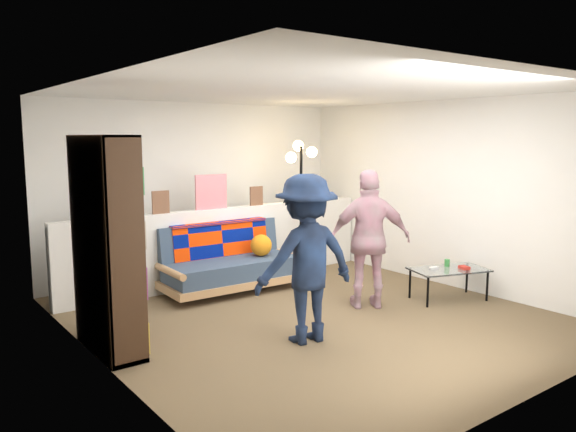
# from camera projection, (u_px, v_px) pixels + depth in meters

# --- Properties ---
(ground) EXTENTS (5.00, 5.00, 0.00)m
(ground) POSITION_uv_depth(u_px,v_px,m) (310.00, 315.00, 6.10)
(ground) COLOR brown
(ground) RESTS_ON ground
(room_shell) EXTENTS (4.60, 5.05, 2.45)m
(room_shell) POSITION_uv_depth(u_px,v_px,m) (284.00, 160.00, 6.24)
(room_shell) COLOR silver
(room_shell) RESTS_ON ground
(half_wall_ledge) EXTENTS (4.45, 0.15, 1.00)m
(half_wall_ledge) POSITION_uv_depth(u_px,v_px,m) (225.00, 245.00, 7.46)
(half_wall_ledge) COLOR silver
(half_wall_ledge) RESTS_ON ground
(ledge_decor) EXTENTS (2.97, 0.02, 0.45)m
(ledge_decor) POSITION_uv_depth(u_px,v_px,m) (209.00, 196.00, 7.21)
(ledge_decor) COLOR brown
(ledge_decor) RESTS_ON half_wall_ledge
(futon_sofa) EXTENTS (1.78, 0.90, 0.76)m
(futon_sofa) POSITION_uv_depth(u_px,v_px,m) (230.00, 263.00, 7.09)
(futon_sofa) COLOR tan
(futon_sofa) RESTS_ON ground
(bookshelf) EXTENTS (0.32, 0.97, 1.94)m
(bookshelf) POSITION_uv_depth(u_px,v_px,m) (107.00, 252.00, 5.00)
(bookshelf) COLOR black
(bookshelf) RESTS_ON ground
(coffee_table) EXTENTS (1.01, 0.75, 0.47)m
(coffee_table) POSITION_uv_depth(u_px,v_px,m) (449.00, 271.00, 6.67)
(coffee_table) COLOR black
(coffee_table) RESTS_ON ground
(floor_lamp) EXTENTS (0.40, 0.34, 1.88)m
(floor_lamp) POSITION_uv_depth(u_px,v_px,m) (301.00, 180.00, 7.80)
(floor_lamp) COLOR black
(floor_lamp) RESTS_ON ground
(person_left) EXTENTS (1.10, 0.72, 1.59)m
(person_left) POSITION_uv_depth(u_px,v_px,m) (306.00, 259.00, 5.26)
(person_left) COLOR black
(person_left) RESTS_ON ground
(person_right) EXTENTS (0.98, 0.83, 1.57)m
(person_right) POSITION_uv_depth(u_px,v_px,m) (370.00, 239.00, 6.31)
(person_right) COLOR pink
(person_right) RESTS_ON ground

